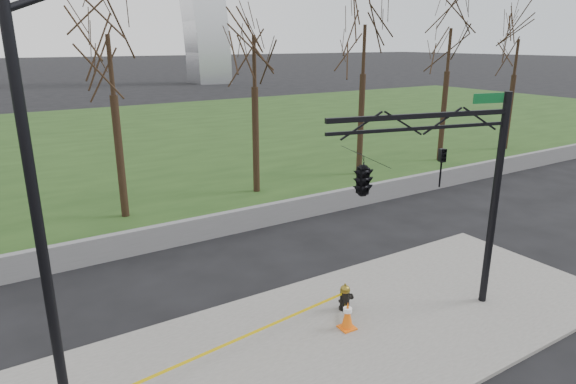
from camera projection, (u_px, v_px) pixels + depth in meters
ground at (319, 347)px, 12.20m from camera, size 500.00×500.00×0.00m
sidewalk at (319, 346)px, 12.19m from camera, size 18.00×6.00×0.10m
grass_strip at (81, 143)px, 36.45m from camera, size 120.00×40.00×0.06m
guardrail at (194, 230)px, 18.54m from camera, size 60.00×0.30×0.90m
tree_row at (192, 108)px, 21.51m from camera, size 49.53×4.00×8.89m
fire_hydrant at (345, 297)px, 13.65m from camera, size 0.47×0.31×0.77m
traffic_cone at (347, 315)px, 12.71m from camera, size 0.41×0.41×0.76m
street_light at (49, 201)px, 8.16m from camera, size 2.34×0.83×8.21m
traffic_signal_mast at (391, 173)px, 12.03m from camera, size 4.98×2.54×6.00m
caution_tape at (248, 337)px, 11.61m from camera, size 7.24×0.89×0.40m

